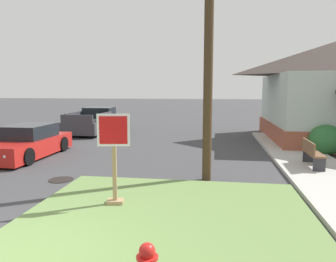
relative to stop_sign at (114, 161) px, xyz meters
The scene contains 9 objects.
grass_corner_patch 1.87m from the stop_sign, 35.48° to the right, with size 5.96×5.98×0.08m, color #668447.
sidewalk_strip 6.56m from the stop_sign, 32.70° to the left, with size 2.20×17.64×0.12m, color #B2AFA8.
stop_sign is the anchor object (origin of this frame).
manhole_cover 3.07m from the stop_sign, 140.67° to the left, with size 0.70×0.70×0.02m, color black.
parked_sedan_red 6.92m from the stop_sign, 137.09° to the left, with size 1.89×4.26×1.25m.
pickup_truck_charcoal 13.08m from the stop_sign, 112.91° to the left, with size 2.15×5.43×1.48m.
street_bench 6.79m from the stop_sign, 37.84° to the left, with size 0.43×1.45×0.85m.
utility_pole 4.90m from the stop_sign, 51.42° to the left, with size 1.55×0.26×9.13m.
shrub_near_porch 9.46m from the stop_sign, 45.68° to the left, with size 1.33×1.33×1.22m, color #2D6832.
Camera 1 is at (3.07, -3.98, 2.65)m, focal length 34.20 mm.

